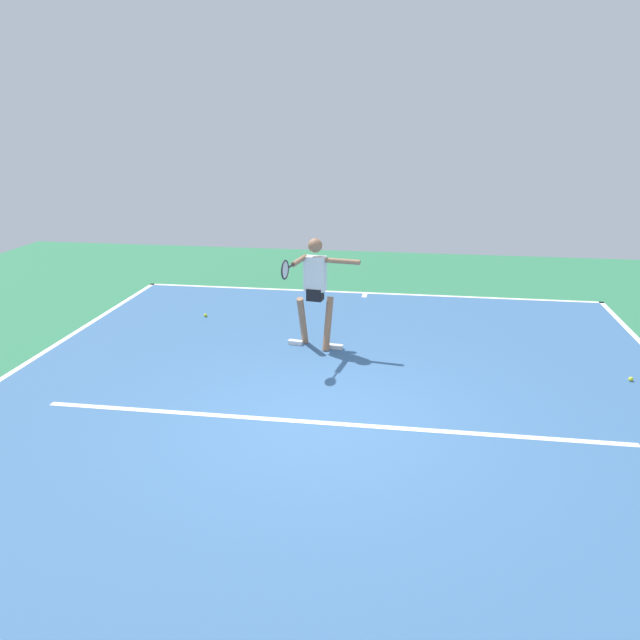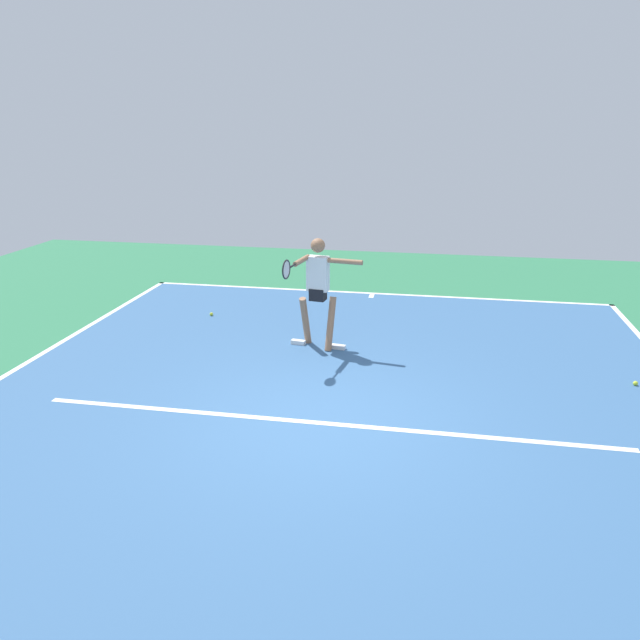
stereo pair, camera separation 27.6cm
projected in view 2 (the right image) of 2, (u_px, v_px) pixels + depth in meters
ground_plane at (323, 421)px, 7.76m from camera, size 20.84×20.84×0.00m
court_surface at (323, 421)px, 7.76m from camera, size 9.82×12.18×0.00m
court_line_baseline_near at (373, 293)px, 13.41m from camera, size 9.82×0.10×0.01m
court_line_service at (322, 423)px, 7.72m from camera, size 7.37×0.10×0.01m
court_line_centre_mark at (372, 296)px, 13.22m from camera, size 0.10×0.30×0.01m
tennis_player at (318, 286)px, 9.94m from camera, size 1.20×1.25×1.83m
tennis_ball_centre_court at (635, 383)px, 8.80m from camera, size 0.07×0.07×0.07m
tennis_ball_near_player at (211, 314)px, 11.89m from camera, size 0.07×0.07×0.07m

